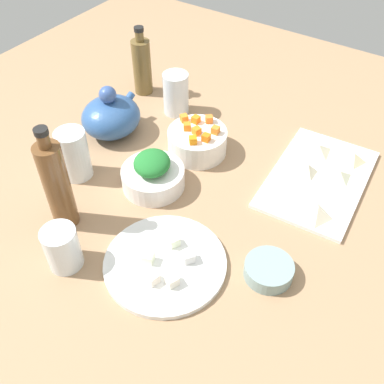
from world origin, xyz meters
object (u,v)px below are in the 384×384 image
(bowl_greens, at_px, (153,178))
(drinking_glass_1, at_px, (74,154))
(bottle_1, at_px, (57,185))
(plate_tofu, at_px, (165,263))
(teapot, at_px, (111,116))
(drinking_glass_0, at_px, (176,94))
(drinking_glass_2, at_px, (62,248))
(cutting_board, at_px, (318,179))
(bottle_0, at_px, (142,66))
(bowl_small_side, at_px, (269,270))
(bowl_carrots, at_px, (197,142))

(bowl_greens, xyz_separation_m, drinking_glass_1, (-0.07, 0.18, 0.04))
(bottle_1, bearing_deg, plate_tofu, -84.69)
(bowl_greens, distance_m, teapot, 0.25)
(drinking_glass_0, bearing_deg, drinking_glass_2, -167.79)
(bowl_greens, height_order, drinking_glass_1, drinking_glass_1)
(cutting_board, height_order, bottle_1, bottle_1)
(bottle_0, height_order, drinking_glass_0, bottle_0)
(drinking_glass_2, bearing_deg, cutting_board, -32.73)
(bottle_0, distance_m, drinking_glass_1, 0.40)
(bowl_small_side, height_order, drinking_glass_2, drinking_glass_2)
(drinking_glass_1, bearing_deg, drinking_glass_0, -7.53)
(bottle_1, bearing_deg, bowl_greens, -25.36)
(drinking_glass_1, bearing_deg, cutting_board, -58.46)
(bowl_carrots, height_order, drinking_glass_0, drinking_glass_0)
(bowl_small_side, distance_m, teapot, 0.60)
(cutting_board, distance_m, drinking_glass_0, 0.46)
(bowl_small_side, bearing_deg, drinking_glass_1, 89.13)
(bowl_small_side, bearing_deg, plate_tofu, 117.02)
(bottle_0, xyz_separation_m, drinking_glass_1, (-0.39, -0.10, -0.02))
(bowl_carrots, height_order, bottle_0, bottle_0)
(cutting_board, xyz_separation_m, teapot, (-0.13, 0.54, 0.05))
(bowl_carrots, height_order, drinking_glass_1, drinking_glass_1)
(cutting_board, relative_size, drinking_glass_2, 3.48)
(plate_tofu, relative_size, bowl_small_side, 2.55)
(bottle_0, xyz_separation_m, bottle_1, (-0.51, -0.18, 0.02))
(plate_tofu, relative_size, bowl_greens, 1.68)
(teapot, distance_m, bottle_1, 0.33)
(plate_tofu, bearing_deg, bowl_small_side, -62.98)
(bowl_carrots, xyz_separation_m, drinking_glass_1, (-0.24, 0.20, 0.03))
(drinking_glass_0, bearing_deg, bowl_small_side, -127.14)
(bottle_0, bearing_deg, drinking_glass_0, -102.86)
(bowl_carrots, bearing_deg, drinking_glass_0, 51.71)
(teapot, bearing_deg, bowl_greens, -116.03)
(cutting_board, xyz_separation_m, drinking_glass_0, (0.05, 0.45, 0.06))
(plate_tofu, bearing_deg, drinking_glass_0, 32.69)
(bowl_greens, relative_size, teapot, 0.84)
(bottle_1, bearing_deg, drinking_glass_2, -135.47)
(bottle_0, bearing_deg, plate_tofu, -138.23)
(bottle_1, relative_size, drinking_glass_2, 2.63)
(bowl_greens, xyz_separation_m, bowl_small_side, (-0.08, -0.35, -0.01))
(plate_tofu, height_order, bowl_carrots, bowl_carrots)
(drinking_glass_0, bearing_deg, bowl_carrots, -128.29)
(bowl_small_side, relative_size, teapot, 0.55)
(bowl_small_side, bearing_deg, cutting_board, 4.37)
(bowl_small_side, distance_m, drinking_glass_0, 0.60)
(plate_tofu, height_order, bottle_0, bottle_0)
(cutting_board, height_order, bowl_greens, bowl_greens)
(bottle_0, relative_size, bottle_1, 0.80)
(bowl_carrots, bearing_deg, cutting_board, -76.87)
(plate_tofu, xyz_separation_m, drinking_glass_2, (-0.11, 0.17, 0.04))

